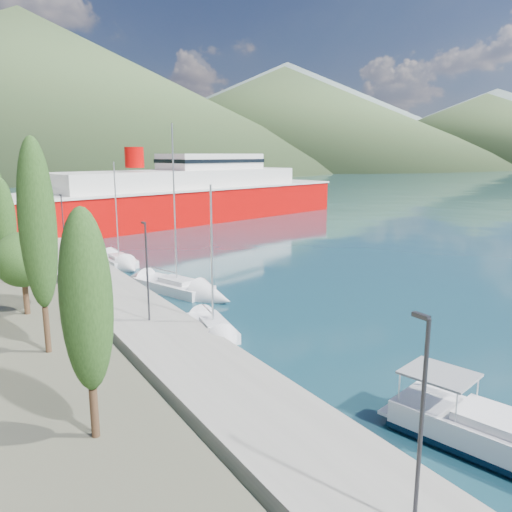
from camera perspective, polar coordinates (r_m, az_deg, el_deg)
ground at (r=138.04m, az=-24.17°, el=6.08°), size 1400.00×1400.00×0.00m
quay at (r=44.69m, az=-18.27°, el=-2.50°), size 5.00×88.00×0.80m
hills_far at (r=657.66m, az=-18.82°, el=16.81°), size 1480.00×900.00×180.00m
hills_near at (r=407.83m, az=-15.88°, el=16.56°), size 1010.00×520.00×115.00m
lamp_posts at (r=31.95m, az=-13.13°, el=-0.91°), size 0.15×45.46×6.06m
sailboat_near at (r=29.69m, az=-4.16°, el=-9.27°), size 3.28×7.15×9.91m
sailboat_mid at (r=39.00m, az=-7.12°, el=-4.11°), size 5.58×10.09×14.08m
sailboat_far at (r=49.89m, az=-14.85°, el=-0.98°), size 2.53×7.54×11.03m
ferry at (r=82.96m, az=-8.30°, el=6.61°), size 64.17×28.07×12.48m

